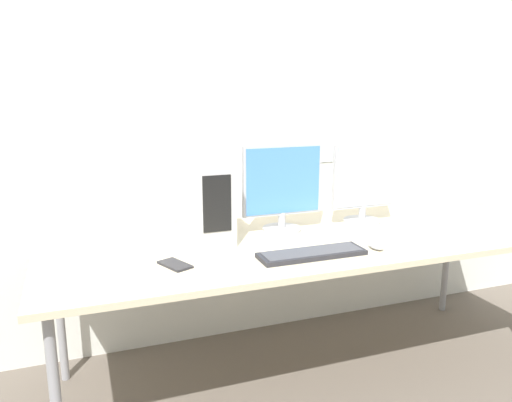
{
  "coord_description": "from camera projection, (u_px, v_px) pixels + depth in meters",
  "views": [
    {
      "loc": [
        -1.03,
        -1.62,
        1.44
      ],
      "look_at": [
        -0.28,
        0.45,
        0.93
      ],
      "focal_mm": 35.0,
      "sensor_mm": 36.0,
      "label": 1
    }
  ],
  "objects": [
    {
      "name": "desk",
      "position": [
        310.0,
        245.0,
        2.41
      ],
      "size": [
        2.49,
        0.9,
        0.73
      ],
      "color": "beige",
      "rests_on": "ground_plane"
    },
    {
      "name": "monitor_right_near",
      "position": [
        364.0,
        183.0,
        2.61
      ],
      "size": [
        0.36,
        0.19,
        0.42
      ],
      "color": "#B7B7BC",
      "rests_on": "desk"
    },
    {
      "name": "mouse",
      "position": [
        376.0,
        246.0,
        2.22
      ],
      "size": [
        0.05,
        0.1,
        0.03
      ],
      "color": "#B2B2B7",
      "rests_on": "desk"
    },
    {
      "name": "keyboard",
      "position": [
        312.0,
        254.0,
        2.13
      ],
      "size": [
        0.47,
        0.14,
        0.02
      ],
      "color": "#28282D",
      "rests_on": "desk"
    },
    {
      "name": "monitor_main",
      "position": [
        282.0,
        187.0,
        2.46
      ],
      "size": [
        0.41,
        0.19,
        0.43
      ],
      "color": "#B7B7BC",
      "rests_on": "desk"
    },
    {
      "name": "wall_back",
      "position": [
        267.0,
        102.0,
        2.79
      ],
      "size": [
        8.0,
        0.07,
        2.7
      ],
      "color": "silver",
      "rests_on": "ground_plane"
    },
    {
      "name": "pc_tower",
      "position": [
        204.0,
        193.0,
        2.37
      ],
      "size": [
        0.18,
        0.46,
        0.42
      ],
      "color": "silver",
      "rests_on": "desk"
    },
    {
      "name": "cell_phone",
      "position": [
        175.0,
        265.0,
        2.01
      ],
      "size": [
        0.13,
        0.17,
        0.01
      ],
      "rotation": [
        0.0,
        0.0,
        0.41
      ],
      "color": "#232328",
      "rests_on": "desk"
    }
  ]
}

